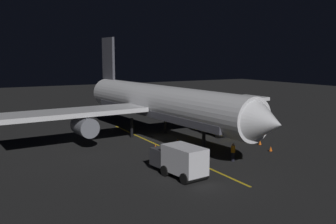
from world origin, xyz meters
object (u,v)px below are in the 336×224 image
object	(u,v)px
ground_crew_worker	(233,152)
traffic_cone_under_wing	(260,143)
traffic_cone_near_left	(178,141)
traffic_cone_near_right	(271,149)
baggage_truck	(180,161)
catering_truck	(214,125)
traffic_cone_far	(155,147)
airliner	(157,103)

from	to	relation	value
ground_crew_worker	traffic_cone_under_wing	world-z (taller)	ground_crew_worker
ground_crew_worker	traffic_cone_near_left	xyz separation A→B (m)	(0.75, -8.82, -0.64)
traffic_cone_near_right	baggage_truck	bearing A→B (deg)	10.62
ground_crew_worker	traffic_cone_near_left	distance (m)	8.88
catering_truck	traffic_cone_near_right	world-z (taller)	catering_truck
traffic_cone_far	catering_truck	bearing A→B (deg)	-162.09
traffic_cone_near_left	traffic_cone_near_right	bearing A→B (deg)	130.12
airliner	baggage_truck	world-z (taller)	airliner
airliner	ground_crew_worker	size ratio (longest dim) A/B	21.77
airliner	ground_crew_worker	distance (m)	13.21
baggage_truck	ground_crew_worker	world-z (taller)	baggage_truck
traffic_cone_near_right	traffic_cone_under_wing	xyz separation A→B (m)	(-1.07, -2.72, 0.00)
catering_truck	traffic_cone_near_right	xyz separation A→B (m)	(0.09, 9.97, -0.99)
traffic_cone_near_left	traffic_cone_under_wing	bearing A→B (deg)	146.31
airliner	ground_crew_worker	world-z (taller)	airliner
traffic_cone_near_right	traffic_cone_under_wing	bearing A→B (deg)	-111.47
traffic_cone_near_right	catering_truck	bearing A→B (deg)	-90.52
catering_truck	ground_crew_worker	distance (m)	12.48
traffic_cone_near_right	traffic_cone_far	bearing A→B (deg)	-33.73
baggage_truck	catering_truck	xyz separation A→B (m)	(-12.61, -12.32, -0.07)
baggage_truck	traffic_cone_near_right	world-z (taller)	baggage_truck
traffic_cone_near_left	traffic_cone_under_wing	distance (m)	9.21
airliner	baggage_truck	distance (m)	15.33
airliner	catering_truck	bearing A→B (deg)	166.46
catering_truck	traffic_cone_near_left	world-z (taller)	catering_truck
airliner	ground_crew_worker	bearing A→B (deg)	95.95
catering_truck	traffic_cone_under_wing	size ratio (longest dim) A/B	10.88
catering_truck	traffic_cone_near_left	size ratio (longest dim) A/B	10.88
catering_truck	traffic_cone_near_right	distance (m)	10.02
baggage_truck	catering_truck	size ratio (longest dim) A/B	0.95
traffic_cone_near_right	traffic_cone_near_left	bearing A→B (deg)	-49.88
airliner	traffic_cone_near_right	size ratio (longest dim) A/B	68.87
traffic_cone_near_left	traffic_cone_under_wing	size ratio (longest dim) A/B	1.00
traffic_cone_far	traffic_cone_under_wing	bearing A→B (deg)	160.27
traffic_cone_near_left	airliner	bearing A→B (deg)	-81.56
traffic_cone_near_right	traffic_cone_under_wing	size ratio (longest dim) A/B	1.00
baggage_truck	traffic_cone_far	size ratio (longest dim) A/B	10.33
ground_crew_worker	traffic_cone_far	bearing A→B (deg)	-61.45
traffic_cone_under_wing	ground_crew_worker	bearing A→B (deg)	28.23
baggage_truck	traffic_cone_far	bearing A→B (deg)	-105.37
baggage_truck	traffic_cone_near_left	size ratio (longest dim) A/B	10.33
traffic_cone_near_right	airliner	bearing A→B (deg)	-58.54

